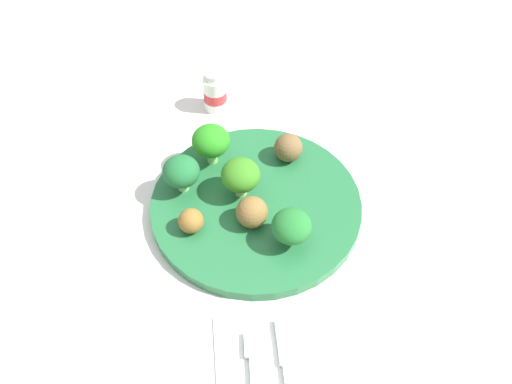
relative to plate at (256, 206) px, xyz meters
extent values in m
plane|color=silver|center=(0.00, 0.00, -0.01)|extent=(4.00, 4.00, 0.00)
cylinder|color=#236638|center=(0.00, 0.00, 0.00)|extent=(0.28, 0.28, 0.02)
cylinder|color=#8FCE6B|center=(0.08, 0.05, 0.02)|extent=(0.01, 0.01, 0.02)
ellipsoid|color=#27831C|center=(0.08, 0.05, 0.05)|extent=(0.05, 0.05, 0.04)
cylinder|color=#AABF77|center=(0.02, 0.02, 0.02)|extent=(0.02, 0.02, 0.02)
ellipsoid|color=#35781D|center=(0.02, 0.02, 0.04)|extent=(0.05, 0.05, 0.04)
cylinder|color=#ABBB76|center=(-0.07, -0.03, 0.01)|extent=(0.01, 0.01, 0.01)
ellipsoid|color=#216C2B|center=(-0.07, -0.03, 0.04)|extent=(0.05, 0.05, 0.04)
cylinder|color=#91C77D|center=(0.04, 0.09, 0.02)|extent=(0.01, 0.01, 0.02)
ellipsoid|color=#1E6130|center=(0.04, 0.09, 0.04)|extent=(0.05, 0.05, 0.04)
sphere|color=brown|center=(0.07, -0.06, 0.03)|extent=(0.04, 0.04, 0.04)
sphere|color=olive|center=(-0.03, 0.09, 0.02)|extent=(0.03, 0.03, 0.03)
sphere|color=brown|center=(-0.03, 0.01, 0.03)|extent=(0.04, 0.04, 0.04)
cube|color=silver|center=(-0.19, 0.03, 0.00)|extent=(0.03, 0.03, 0.01)
cube|color=silver|center=(-0.20, 0.00, 0.00)|extent=(0.06, 0.02, 0.01)
cylinder|color=white|center=(0.21, 0.03, 0.02)|extent=(0.04, 0.04, 0.06)
cylinder|color=red|center=(0.21, 0.03, 0.02)|extent=(0.04, 0.04, 0.02)
cylinder|color=silver|center=(0.21, 0.03, 0.05)|extent=(0.03, 0.03, 0.01)
camera|label=1|loc=(-0.47, 0.08, 0.59)|focal=39.78mm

